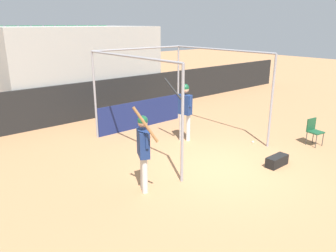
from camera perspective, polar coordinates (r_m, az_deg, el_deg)
The scene contains 9 objects.
ground_plane at distance 8.88m, azimuth 9.62°, elevation -7.22°, with size 60.00×60.00×0.00m, color #A8754C.
outfield_wall at distance 13.58m, azimuth -11.82°, elevation 4.66°, with size 24.00×0.12×1.49m.
bleacher_section at distance 15.22m, azimuth -15.87°, elevation 9.69°, with size 6.50×4.00×3.57m.
batting_cage at distance 11.15m, azimuth -2.09°, elevation 5.03°, with size 3.70×4.25×2.87m.
player_batter at distance 10.41m, azimuth 2.93°, elevation 3.38°, with size 0.55×0.85×2.04m.
player_waiting at distance 7.23m, azimuth -4.30°, elevation -3.56°, with size 0.56×0.82×2.07m.
folding_chair at distance 11.18m, azimuth 24.00°, elevation -0.47°, with size 0.45×0.45×0.84m.
equipment_bag at distance 9.31m, azimuth 18.43°, elevation -5.79°, with size 0.70×0.28×0.28m.
baseball at distance 10.84m, azimuth 14.57°, elevation -2.71°, with size 0.07×0.07×0.07m.
Camera 1 is at (-6.26, -5.12, 3.67)m, focal length 35.00 mm.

